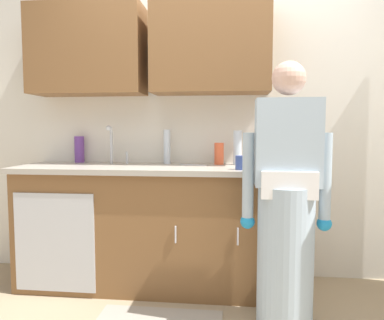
{
  "coord_description": "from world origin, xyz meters",
  "views": [
    {
      "loc": [
        0.13,
        -2.1,
        1.22
      ],
      "look_at": [
        -0.17,
        0.55,
        1.0
      ],
      "focal_mm": 34.87,
      "sensor_mm": 36.0,
      "label": 1
    }
  ],
  "objects": [
    {
      "name": "kitchen_wall_with_uppers",
      "position": [
        -0.14,
        0.99,
        1.48
      ],
      "size": [
        4.8,
        0.44,
        2.7
      ],
      "color": "silver",
      "rests_on": "ground"
    },
    {
      "name": "bottle_water_short",
      "position": [
        0.01,
        0.87,
        1.03
      ],
      "size": [
        0.08,
        0.08,
        0.17
      ],
      "primitive_type": "cylinder",
      "color": "#E05933",
      "rests_on": "countertop"
    },
    {
      "name": "bottle_cleaner_spray",
      "position": [
        -1.18,
        0.93,
        1.05
      ],
      "size": [
        0.08,
        0.08,
        0.22
      ],
      "primitive_type": "cylinder",
      "color": "#66388C",
      "rests_on": "countertop"
    },
    {
      "name": "bottle_dish_liquid",
      "position": [
        0.16,
        0.87,
        1.08
      ],
      "size": [
        0.07,
        0.07,
        0.27
      ],
      "primitive_type": "cylinder",
      "color": "silver",
      "rests_on": "countertop"
    },
    {
      "name": "person_at_sink",
      "position": [
        0.45,
        0.17,
        0.69
      ],
      "size": [
        0.55,
        0.34,
        1.62
      ],
      "color": "white",
      "rests_on": "ground"
    },
    {
      "name": "sink",
      "position": [
        -0.83,
        0.71,
        0.93
      ],
      "size": [
        0.5,
        0.36,
        0.35
      ],
      "color": "#B7BABF",
      "rests_on": "counter_cabinet"
    },
    {
      "name": "knife_on_counter",
      "position": [
        -0.19,
        0.79,
        0.94
      ],
      "size": [
        0.23,
        0.12,
        0.01
      ],
      "primitive_type": "cube",
      "rotation": [
        0.0,
        0.0,
        5.85
      ],
      "color": "silver",
      "rests_on": "countertop"
    },
    {
      "name": "bottle_water_tall",
      "position": [
        0.35,
        0.87,
        1.04
      ],
      "size": [
        0.07,
        0.07,
        0.21
      ],
      "primitive_type": "cylinder",
      "color": "#E05933",
      "rests_on": "countertop"
    },
    {
      "name": "countertop",
      "position": [
        -0.55,
        0.7,
        0.92
      ],
      "size": [
        1.96,
        0.66,
        0.04
      ],
      "primitive_type": "cube",
      "color": "#A8A093",
      "rests_on": "counter_cabinet"
    },
    {
      "name": "cup_by_sink",
      "position": [
        0.18,
        0.5,
        0.99
      ],
      "size": [
        0.08,
        0.08,
        0.1
      ],
      "primitive_type": "cylinder",
      "color": "#33478C",
      "rests_on": "countertop"
    },
    {
      "name": "counter_cabinet",
      "position": [
        -0.55,
        0.7,
        0.45
      ],
      "size": [
        1.9,
        0.62,
        0.9
      ],
      "color": "brown",
      "rests_on": "ground"
    },
    {
      "name": "bottle_soap",
      "position": [
        -0.41,
        0.89,
        1.08
      ],
      "size": [
        0.06,
        0.06,
        0.28
      ],
      "primitive_type": "cylinder",
      "color": "silver",
      "rests_on": "countertop"
    }
  ]
}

